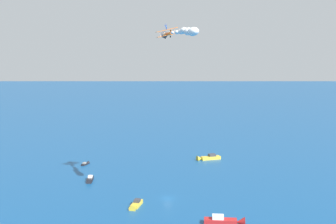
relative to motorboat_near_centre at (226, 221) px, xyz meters
name	(u,v)px	position (x,y,z in m)	size (l,w,h in m)	color
ground_plane	(168,198)	(12.86, 25.17, -0.86)	(2000.00, 2000.00, 0.00)	navy
motorboat_near_centre	(226,221)	(0.00, 0.00, 0.00)	(6.99, 11.27, 3.21)	#B21E1E
motorboat_far_port	(86,164)	(38.08, 79.43, -0.45)	(5.47, 2.30, 1.54)	black
motorboat_inshore	(90,180)	(17.37, 60.62, -0.25)	(7.66, 5.89, 2.26)	black
motorboat_trailing	(207,158)	(72.37, 37.71, 0.00)	(10.11, 9.47, 3.20)	gold
motorboat_ahead	(136,205)	(0.44, 29.54, -0.20)	(8.74, 4.60, 2.46)	gold
biplane_lead	(168,34)	(13.02, 25.41, 51.79)	(6.50, 6.76, 3.69)	orange
wingwalker_lead	(166,27)	(12.64, 25.75, 53.92)	(0.76, 0.66, 1.78)	#1E4CB2
smoke_trail_lead	(188,31)	(2.63, 13.24, 51.51)	(12.91, 15.18, 3.24)	white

